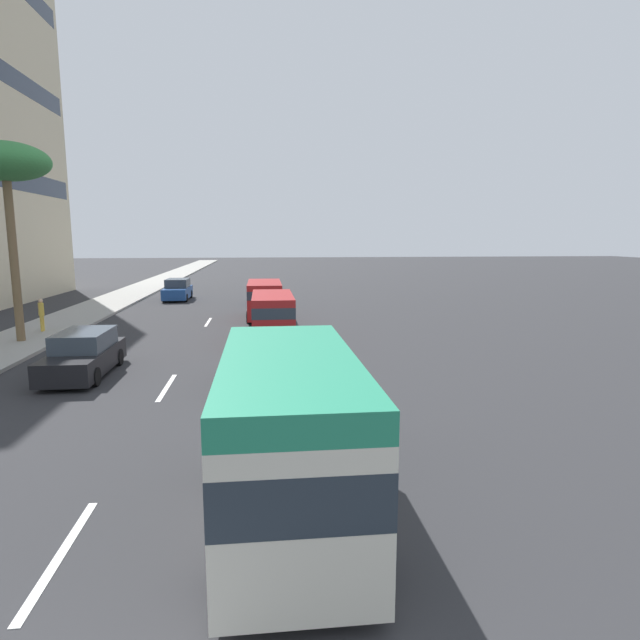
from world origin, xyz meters
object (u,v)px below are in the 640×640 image
Objects in this scene: minibus_fifth at (289,430)px; car_seventh at (178,290)px; car_second at (267,364)px; car_fourth at (266,294)px; van_sixth at (273,315)px; car_lead at (84,355)px; palm_tree at (5,165)px; van_third at (265,298)px; pedestrian_near_lamp at (41,313)px.

minibus_fifth reaches higher than car_seventh.
car_second is 1.07× the size of car_fourth.
van_sixth is (7.56, -0.36, 0.56)m from car_second.
van_sixth is at bearing 127.97° from car_lead.
car_lead is at bearing 161.38° from car_fourth.
van_sixth is (16.04, -0.03, -0.31)m from minibus_fifth.
palm_tree is at bearing 86.11° from van_sixth.
van_third reaches higher than car_seventh.
car_second is at bearing 177.29° from van_sixth.
palm_tree is (0.80, 11.84, 6.85)m from van_sixth.
car_lead is 8.84m from van_sixth.
car_second is 8.54m from minibus_fifth.
car_fourth is at bearing 63.68° from car_seventh.
pedestrian_near_lamp reaches higher than car_lead.
car_second reaches higher than car_fourth.
car_lead is 14.32m from van_third.
car_lead is 0.53× the size of palm_tree.
car_lead is at bearing 127.97° from van_sixth.
palm_tree reaches higher than van_sixth.
van_sixth is at bearing -0.12° from minibus_fifth.
car_fourth is 2.44× the size of pedestrian_near_lamp.
car_second is 16.02m from palm_tree.
car_seventh is at bearing 15.11° from car_second.
minibus_fifth is (-8.49, -0.32, 0.87)m from car_second.
car_fourth is at bearing -0.98° from van_third.
van_sixth is at bearing -93.89° from palm_tree.
minibus_fifth reaches higher than car_second.
van_third is 7.31m from car_fourth.
minibus_fifth is (-10.61, -6.92, 0.87)m from car_lead.
palm_tree reaches higher than minibus_fifth.
palm_tree reaches higher than pedestrian_near_lamp.
car_lead is at bearing 177.36° from pedestrian_near_lamp.
car_fourth is (22.11, -0.13, -0.03)m from car_second.
van_third is 12.17m from pedestrian_near_lamp.
car_second is at bearing 179.97° from van_third.
minibus_fifth reaches higher than pedestrian_near_lamp.
van_third is at bearing -60.67° from palm_tree.
van_sixth reaches higher than car_fourth.
car_seventh is (25.59, 6.91, 0.04)m from car_second.
car_lead is 1.15× the size of car_fourth.
car_fourth is 14.56m from van_sixth.
car_fourth is 0.83× the size of van_sixth.
van_sixth reaches higher than car_lead.
minibus_fifth is (-23.30, -0.31, 0.32)m from van_third.
minibus_fifth is at bearing -177.82° from car_second.
car_second is at bearing -165.34° from pedestrian_near_lamp.
minibus_fifth is (-30.59, -0.19, 0.90)m from car_fourth.
palm_tree reaches higher than car_fourth.
van_third is (12.69, -6.61, 0.55)m from car_lead.
van_third is 7.27m from van_sixth.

